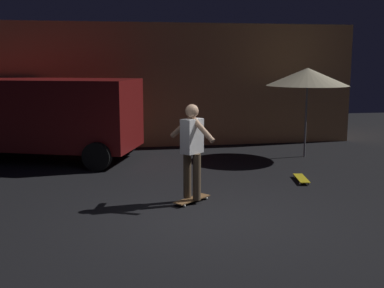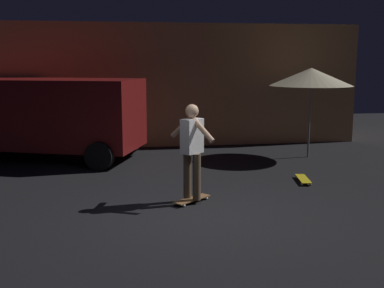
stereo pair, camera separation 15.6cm
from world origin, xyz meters
TOP-DOWN VIEW (x-y plane):
  - ground_plane at (0.00, 0.00)m, footprint 28.00×28.00m
  - low_building at (0.08, 8.03)m, footprint 11.49×3.07m
  - parked_van at (-3.10, 5.16)m, footprint 4.97×3.48m
  - patio_umbrella at (3.53, 4.39)m, footprint 2.10×2.10m
  - skateboard_ridden at (-0.06, 0.83)m, footprint 0.73×0.65m
  - skateboard_spare at (2.44, 1.94)m, footprint 0.34×0.80m
  - skater at (-0.06, 0.83)m, footprint 0.69×0.81m

SIDE VIEW (x-z plane):
  - ground_plane at x=0.00m, z-range 0.00..0.00m
  - skateboard_ridden at x=-0.06m, z-range 0.02..0.09m
  - skateboard_spare at x=2.44m, z-range 0.02..0.09m
  - skater at x=-0.06m, z-range 0.20..1.87m
  - parked_van at x=-3.10m, z-range 0.15..2.18m
  - low_building at x=0.08m, z-range 0.00..3.55m
  - patio_umbrella at x=3.53m, z-range 0.92..3.22m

